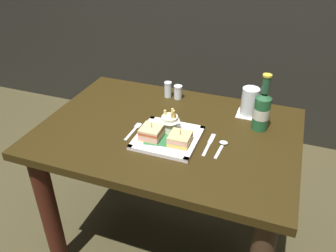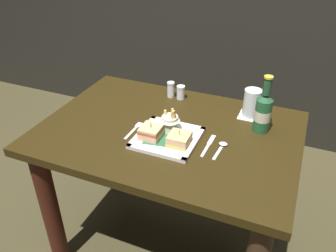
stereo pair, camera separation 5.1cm
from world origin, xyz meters
TOP-DOWN VIEW (x-y plane):
  - ground_plane at (0.00, 0.00)m, footprint 6.00×6.00m
  - dining_table at (0.00, 0.00)m, footprint 1.10×0.78m
  - square_plate at (0.02, -0.07)m, footprint 0.25×0.25m
  - sandwich_half_left at (-0.04, -0.10)m, footprint 0.08×0.09m
  - sandwich_half_right at (0.09, -0.10)m, footprint 0.09×0.09m
  - fries_cup at (0.02, -0.02)m, footprint 0.09×0.09m
  - beer_bottle at (0.37, 0.14)m, footprint 0.07×0.07m
  - drink_coaster at (0.30, 0.24)m, footprint 0.10×0.10m
  - water_glass at (0.30, 0.24)m, footprint 0.08×0.08m
  - fork at (-0.13, -0.06)m, footprint 0.02×0.14m
  - knife at (0.19, -0.05)m, footprint 0.02×0.16m
  - spoon at (0.25, -0.04)m, footprint 0.04×0.12m
  - salt_shaker at (-0.11, 0.29)m, footprint 0.04×0.04m
  - pepper_shaker at (-0.05, 0.29)m, footprint 0.04×0.04m

SIDE VIEW (x-z plane):
  - ground_plane at x=0.00m, z-range 0.00..0.00m
  - dining_table at x=0.00m, z-range 0.21..0.93m
  - knife at x=0.19m, z-range 0.72..0.72m
  - fork at x=-0.13m, z-range 0.72..0.72m
  - drink_coaster at x=0.30m, z-range 0.72..0.72m
  - spoon at x=0.25m, z-range 0.72..0.73m
  - square_plate at x=0.02m, z-range 0.72..0.73m
  - pepper_shaker at x=-0.05m, z-range 0.72..0.79m
  - sandwich_half_right at x=0.09m, z-range 0.72..0.78m
  - sandwich_half_left at x=-0.04m, z-range 0.72..0.79m
  - salt_shaker at x=-0.11m, z-range 0.72..0.80m
  - fries_cup at x=0.02m, z-range 0.72..0.84m
  - water_glass at x=0.30m, z-range 0.71..0.84m
  - beer_bottle at x=0.37m, z-range 0.69..0.94m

